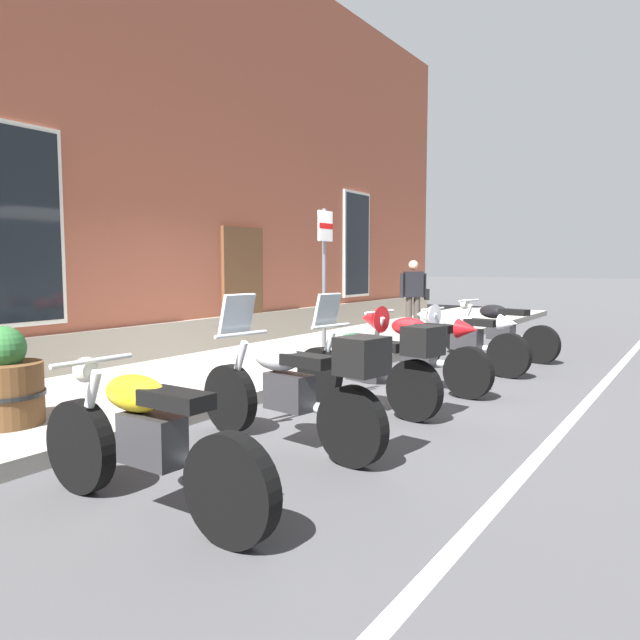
# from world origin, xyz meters

# --- Properties ---
(ground_plane) EXTENTS (140.00, 140.00, 0.00)m
(ground_plane) POSITION_xyz_m (0.00, 0.00, 0.00)
(ground_plane) COLOR #424244
(sidewalk) EXTENTS (27.37, 2.92, 0.15)m
(sidewalk) POSITION_xyz_m (0.00, 1.46, 0.08)
(sidewalk) COLOR gray
(sidewalk) RESTS_ON ground_plane
(lane_stripe) EXTENTS (27.37, 0.12, 0.01)m
(lane_stripe) POSITION_xyz_m (0.00, -3.20, 0.00)
(lane_stripe) COLOR silver
(lane_stripe) RESTS_ON ground_plane
(brick_pub_facade) EXTENTS (21.37, 7.89, 7.42)m
(brick_pub_facade) POSITION_xyz_m (-0.00, 6.82, 3.71)
(brick_pub_facade) COLOR brown
(brick_pub_facade) RESTS_ON ground_plane
(motorcycle_yellow_naked) EXTENTS (0.62, 2.13, 0.98)m
(motorcycle_yellow_naked) POSITION_xyz_m (-3.92, -1.35, 0.49)
(motorcycle_yellow_naked) COLOR black
(motorcycle_yellow_naked) RESTS_ON ground_plane
(motorcycle_silver_touring) EXTENTS (0.74, 2.16, 1.35)m
(motorcycle_silver_touring) POSITION_xyz_m (-2.27, -1.36, 0.56)
(motorcycle_silver_touring) COLOR black
(motorcycle_silver_touring) RESTS_ON ground_plane
(motorcycle_green_touring) EXTENTS (0.76, 1.99, 1.29)m
(motorcycle_green_touring) POSITION_xyz_m (-0.67, -1.27, 0.54)
(motorcycle_green_touring) COLOR black
(motorcycle_green_touring) RESTS_ON ground_plane
(motorcycle_red_sport) EXTENTS (0.65, 2.13, 1.07)m
(motorcycle_red_sport) POSITION_xyz_m (0.67, -1.12, 0.58)
(motorcycle_red_sport) COLOR black
(motorcycle_red_sport) RESTS_ON ground_plane
(motorcycle_white_sport) EXTENTS (0.66, 2.08, 1.01)m
(motorcycle_white_sport) POSITION_xyz_m (2.31, -1.19, 0.55)
(motorcycle_white_sport) COLOR black
(motorcycle_white_sport) RESTS_ON ground_plane
(motorcycle_black_naked) EXTENTS (0.73, 2.15, 1.00)m
(motorcycle_black_naked) POSITION_xyz_m (3.90, -1.29, 0.49)
(motorcycle_black_naked) COLOR black
(motorcycle_black_naked) RESTS_ON ground_plane
(pedestrian_dark_jacket) EXTENTS (0.53, 0.51, 1.56)m
(pedestrian_dark_jacket) POSITION_xyz_m (5.56, 1.02, 1.02)
(pedestrian_dark_jacket) COLOR #38332D
(pedestrian_dark_jacket) RESTS_ON sidewalk
(parking_sign) EXTENTS (0.36, 0.07, 2.28)m
(parking_sign) POSITION_xyz_m (1.09, 0.45, 1.63)
(parking_sign) COLOR #4C4C51
(parking_sign) RESTS_ON sidewalk
(barrel_planter) EXTENTS (0.70, 0.70, 0.91)m
(barrel_planter) POSITION_xyz_m (-3.46, 1.05, 0.52)
(barrel_planter) COLOR brown
(barrel_planter) RESTS_ON sidewalk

